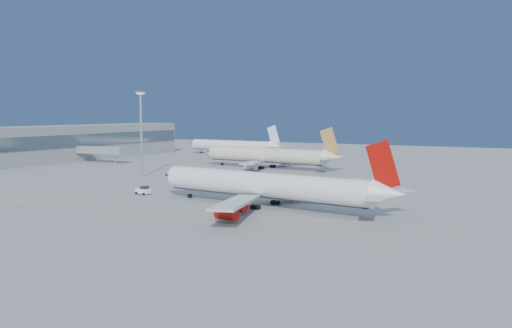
{
  "coord_description": "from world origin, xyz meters",
  "views": [
    {
      "loc": [
        70.52,
        -104.03,
        20.96
      ],
      "look_at": [
        -0.04,
        30.14,
        7.0
      ],
      "focal_mm": 40.0,
      "sensor_mm": 36.0,
      "label": 1
    }
  ],
  "objects_px": {
    "airliner_third": "(233,146)",
    "light_mast": "(141,127)",
    "airliner_etihad": "(268,156)",
    "airliner_virgin": "(267,186)",
    "pushback_tug": "(143,190)"
  },
  "relations": [
    {
      "from": "airliner_third",
      "to": "light_mast",
      "type": "xyz_separation_m",
      "value": [
        20.93,
        -94.86,
        11.69
      ]
    },
    {
      "from": "airliner_etihad",
      "to": "light_mast",
      "type": "bearing_deg",
      "value": -111.95
    },
    {
      "from": "airliner_virgin",
      "to": "airliner_etihad",
      "type": "xyz_separation_m",
      "value": [
        -38.35,
        77.24,
        0.04
      ]
    },
    {
      "from": "airliner_third",
      "to": "airliner_etihad",
      "type": "bearing_deg",
      "value": -43.86
    },
    {
      "from": "airliner_virgin",
      "to": "airliner_etihad",
      "type": "relative_size",
      "value": 1.06
    },
    {
      "from": "airliner_virgin",
      "to": "airliner_etihad",
      "type": "height_order",
      "value": "airliner_virgin"
    },
    {
      "from": "airliner_etihad",
      "to": "light_mast",
      "type": "height_order",
      "value": "light_mast"
    },
    {
      "from": "airliner_virgin",
      "to": "airliner_etihad",
      "type": "bearing_deg",
      "value": 124.82
    },
    {
      "from": "airliner_third",
      "to": "pushback_tug",
      "type": "height_order",
      "value": "airliner_third"
    },
    {
      "from": "airliner_etihad",
      "to": "airliner_third",
      "type": "xyz_separation_m",
      "value": [
        -44.5,
        51.09,
        -0.31
      ]
    },
    {
      "from": "airliner_virgin",
      "to": "pushback_tug",
      "type": "bearing_deg",
      "value": -175.87
    },
    {
      "from": "airliner_virgin",
      "to": "airliner_third",
      "type": "xyz_separation_m",
      "value": [
        -82.85,
        128.34,
        -0.27
      ]
    },
    {
      "from": "airliner_etihad",
      "to": "light_mast",
      "type": "distance_m",
      "value": 51.0
    },
    {
      "from": "airliner_third",
      "to": "light_mast",
      "type": "bearing_deg",
      "value": -72.47
    },
    {
      "from": "airliner_virgin",
      "to": "pushback_tug",
      "type": "xyz_separation_m",
      "value": [
        -36.58,
        2.74,
        -3.72
      ]
    }
  ]
}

